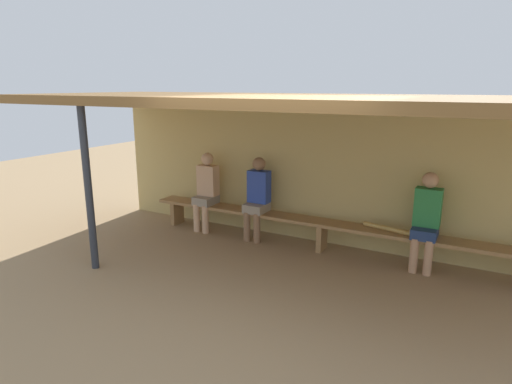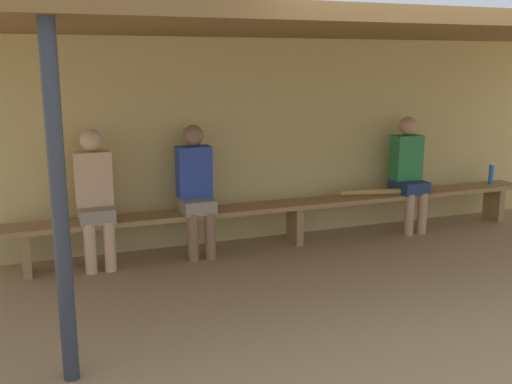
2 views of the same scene
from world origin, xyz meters
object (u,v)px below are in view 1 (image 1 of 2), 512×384
bench (322,226)px  baseball_bat (391,229)px  player_with_sunglasses (426,218)px  support_post (88,190)px  player_in_blue (206,188)px  player_in_red (257,195)px

bench → baseball_bat: (1.00, -0.00, 0.11)m
player_with_sunglasses → baseball_bat: player_with_sunglasses is taller
support_post → player_with_sunglasses: 4.50m
player_in_blue → player_with_sunglasses: 3.55m
baseball_bat → bench: bearing=-166.7°
player_in_blue → baseball_bat: player_in_blue is taller
player_in_red → player_in_blue: bearing=180.0°
player_in_red → baseball_bat: 2.12m
support_post → player_with_sunglasses: bearing=28.0°
bench → player_in_blue: player_in_blue is taller
support_post → player_with_sunglasses: size_ratio=1.65×
support_post → player_in_red: 2.55m
support_post → player_with_sunglasses: (3.96, 2.10, -0.37)m
bench → support_post: bearing=-140.1°
player_in_blue → support_post: bearing=-101.0°
player_in_red → player_with_sunglasses: 2.56m
player_with_sunglasses → bench: bearing=-179.9°
support_post → baseball_bat: 4.14m
support_post → bench: bearing=39.9°
bench → player_with_sunglasses: 1.49m
baseball_bat → player_with_sunglasses: bearing=13.7°
player_in_blue → baseball_bat: 3.11m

